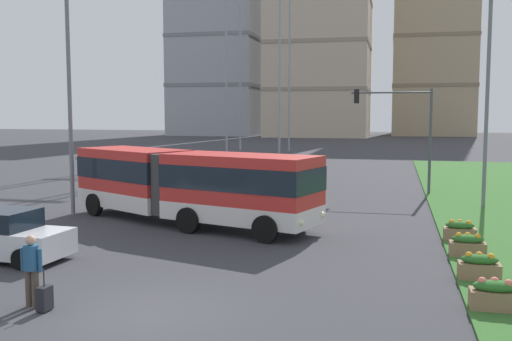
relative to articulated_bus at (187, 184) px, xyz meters
name	(u,v)px	position (x,y,z in m)	size (l,w,h in m)	color
ground_plane	(144,314)	(2.82, -10.67, -1.65)	(260.00, 260.00, 0.00)	#38383D
articulated_bus	(187,184)	(0.00, 0.00, 0.00)	(11.75, 6.90, 3.00)	red
car_silver_hatch	(202,175)	(-3.22, 11.64, -0.90)	(4.56, 2.38, 1.58)	#B7BABF
car_white_van	(0,235)	(-3.72, -6.95, -0.90)	(4.50, 2.24, 1.58)	silver
pedestrian_crossing	(32,266)	(0.04, -10.80, -0.65)	(0.58, 0.36, 1.74)	#4C4238
rolling_suitcase	(45,298)	(0.49, -11.00, -1.34)	(0.26, 0.37, 0.97)	#232328
flower_planter_0	(495,294)	(10.67, -8.67, -1.23)	(1.10, 0.56, 0.74)	#937051
flower_planter_1	(479,266)	(10.67, -6.11, -1.23)	(1.10, 0.56, 0.74)	#937051
flower_planter_2	(468,245)	(10.67, -3.44, -1.23)	(1.10, 0.56, 0.74)	#937051
flower_planter_3	(460,231)	(10.67, -1.10, -1.23)	(1.10, 0.56, 0.74)	#937051
traffic_light_far_right	(403,121)	(8.78, 11.33, 2.47)	(4.48, 0.28, 5.92)	#474C51
streetlight_left	(69,94)	(-5.68, 0.71, 3.78)	(0.70, 0.28, 9.96)	slate
streetlight_median	(487,94)	(12.57, 7.03, 3.85)	(0.70, 0.28, 10.11)	slate
apartment_tower_west	(217,16)	(-27.18, 93.22, 22.30)	(17.17, 15.72, 47.86)	#9EA3AD
apartment_tower_westcentre	(320,25)	(-6.09, 91.02, 19.56)	(19.07, 18.18, 42.39)	#C6B299
apartment_tower_centre	(434,18)	(15.50, 102.86, 21.86)	(15.81, 19.05, 46.99)	tan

